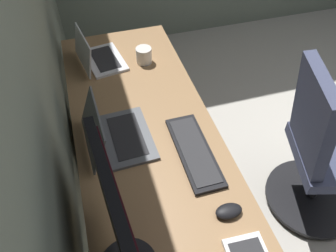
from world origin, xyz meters
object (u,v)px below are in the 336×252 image
at_px(laptop_left, 114,134).
at_px(coffee_mug, 144,55).
at_px(office_chair, 321,156).
at_px(drawer_pedestal, 137,155).
at_px(monitor_primary, 121,232).
at_px(laptop_leftmost, 96,56).
at_px(keyboard_main, 194,151).
at_px(mouse_main, 229,211).

relative_size(laptop_left, coffee_mug, 2.66).
relative_size(coffee_mug, office_chair, 0.13).
distance_m(drawer_pedestal, monitor_primary, 1.01).
height_order(monitor_primary, laptop_leftmost, monitor_primary).
height_order(drawer_pedestal, keyboard_main, keyboard_main).
xyz_separation_m(drawer_pedestal, mouse_main, (-0.67, -0.23, 0.40)).
distance_m(laptop_leftmost, keyboard_main, 0.83).
height_order(drawer_pedestal, coffee_mug, coffee_mug).
xyz_separation_m(laptop_leftmost, keyboard_main, (-0.77, -0.31, -0.04)).
relative_size(monitor_primary, keyboard_main, 1.32).
height_order(laptop_leftmost, mouse_main, laptop_leftmost).
distance_m(monitor_primary, coffee_mug, 1.18).
bearing_deg(drawer_pedestal, mouse_main, -161.41).
relative_size(monitor_primary, mouse_main, 5.33).
bearing_deg(office_chair, monitor_primary, 109.43).
bearing_deg(laptop_leftmost, coffee_mug, -103.42).
bearing_deg(laptop_leftmost, mouse_main, -162.79).
relative_size(monitor_primary, office_chair, 0.57).
height_order(laptop_leftmost, coffee_mug, laptop_leftmost).
relative_size(monitor_primary, laptop_left, 1.61).
distance_m(keyboard_main, mouse_main, 0.31).
xyz_separation_m(drawer_pedestal, monitor_primary, (-0.76, 0.17, 0.65)).
relative_size(drawer_pedestal, monitor_primary, 1.25).
xyz_separation_m(keyboard_main, coffee_mug, (0.71, 0.05, 0.03)).
relative_size(laptop_leftmost, office_chair, 0.33).
relative_size(monitor_primary, coffee_mug, 4.29).
bearing_deg(keyboard_main, coffee_mug, 4.16).
distance_m(coffee_mug, office_chair, 1.12).
height_order(drawer_pedestal, monitor_primary, monitor_primary).
bearing_deg(mouse_main, monitor_primary, 102.82).
distance_m(laptop_leftmost, coffee_mug, 0.27).
xyz_separation_m(laptop_leftmost, mouse_main, (-1.09, -0.34, -0.03)).
relative_size(drawer_pedestal, keyboard_main, 1.65).
height_order(laptop_left, keyboard_main, laptop_left).
height_order(monitor_primary, coffee_mug, monitor_primary).
bearing_deg(laptop_left, office_chair, -99.44).
bearing_deg(monitor_primary, keyboard_main, -42.78).
xyz_separation_m(laptop_left, keyboard_main, (-0.16, -0.32, -0.04)).
distance_m(drawer_pedestal, coffee_mug, 0.58).
distance_m(monitor_primary, laptop_leftmost, 1.20).
relative_size(keyboard_main, office_chair, 0.43).
bearing_deg(mouse_main, keyboard_main, 4.70).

